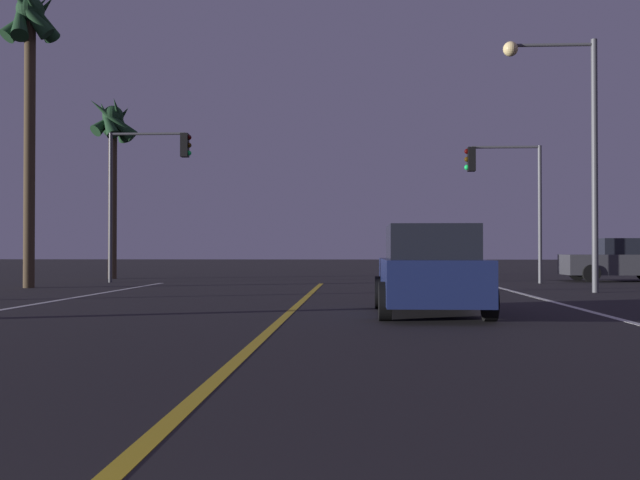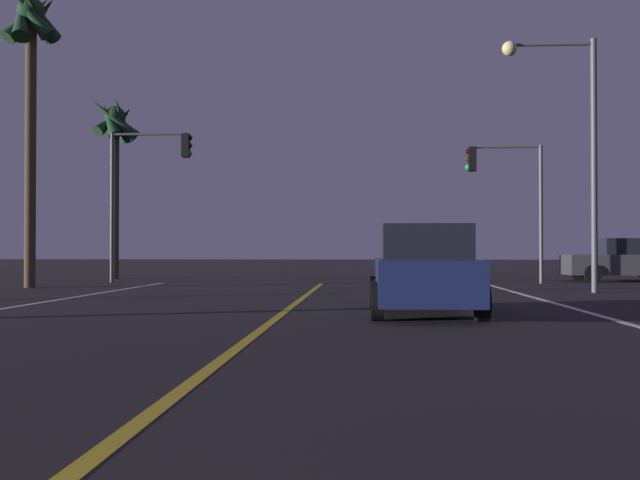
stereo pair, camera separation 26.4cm
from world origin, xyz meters
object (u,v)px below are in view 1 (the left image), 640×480
object	(u,v)px
car_crossing_side	(620,261)
street_lamp_right_far	(571,129)
car_lead_same_lane	(430,271)
traffic_light_near_left	(148,171)
traffic_light_near_right	(503,181)
palm_tree_left_mid	(30,46)
palm_tree_left_far	(113,134)

from	to	relation	value
car_crossing_side	street_lamp_right_far	xyz separation A→B (m)	(-4.18, -7.98, 3.96)
car_lead_same_lane	traffic_light_near_left	xyz separation A→B (m)	(-9.36, 13.60, 3.42)
car_crossing_side	car_lead_same_lane	bearing A→B (deg)	60.00
traffic_light_near_right	palm_tree_left_mid	size ratio (longest dim) A/B	0.51
traffic_light_near_left	palm_tree_left_far	bearing A→B (deg)	126.04
car_crossing_side	traffic_light_near_right	distance (m)	6.16
car_crossing_side	street_lamp_right_far	size ratio (longest dim) A/B	0.58
traffic_light_near_left	street_lamp_right_far	distance (m)	15.42
palm_tree_left_far	car_lead_same_lane	bearing A→B (deg)	-55.13
traffic_light_near_left	car_lead_same_lane	bearing A→B (deg)	-55.44
car_lead_same_lane	palm_tree_left_far	world-z (taller)	palm_tree_left_far
palm_tree_left_mid	palm_tree_left_far	size ratio (longest dim) A/B	1.27
traffic_light_near_right	palm_tree_left_far	distance (m)	16.54
traffic_light_near_right	traffic_light_near_left	world-z (taller)	traffic_light_near_left
traffic_light_near_right	traffic_light_near_left	bearing A→B (deg)	0.00
car_lead_same_lane	traffic_light_near_left	world-z (taller)	traffic_light_near_left
car_crossing_side	traffic_light_near_left	size ratio (longest dim) A/B	0.75
traffic_light_near_left	street_lamp_right_far	size ratio (longest dim) A/B	0.78
car_crossing_side	traffic_light_near_left	distance (m)	18.82
traffic_light_near_left	palm_tree_left_mid	size ratio (longest dim) A/B	0.57
traffic_light_near_right	palm_tree_left_far	size ratio (longest dim) A/B	0.65
street_lamp_right_far	palm_tree_left_far	bearing A→B (deg)	-29.44
car_lead_same_lane	traffic_light_near_right	bearing A→B (deg)	-16.57
car_crossing_side	car_lead_same_lane	size ratio (longest dim) A/B	1.00
car_crossing_side	palm_tree_left_mid	world-z (taller)	palm_tree_left_mid
street_lamp_right_far	palm_tree_left_mid	bearing A→B (deg)	-6.06
car_lead_same_lane	palm_tree_left_far	distance (m)	21.57
palm_tree_left_mid	palm_tree_left_far	world-z (taller)	palm_tree_left_mid
car_crossing_side	palm_tree_left_mid	size ratio (longest dim) A/B	0.43
traffic_light_near_right	car_lead_same_lane	bearing A→B (deg)	73.43
street_lamp_right_far	car_crossing_side	bearing A→B (deg)	-117.62
traffic_light_near_left	palm_tree_left_far	xyz separation A→B (m)	(-2.57, 3.53, 1.99)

